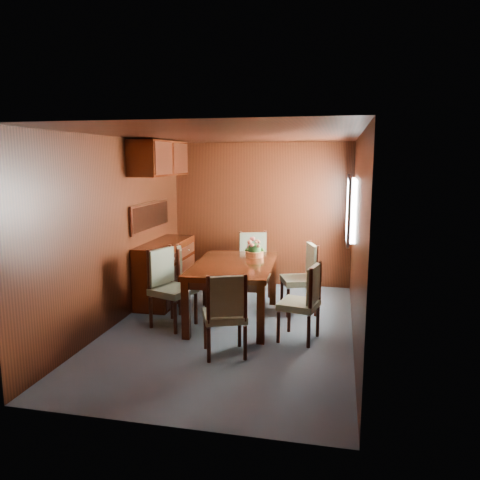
% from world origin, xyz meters
% --- Properties ---
extents(ground, '(4.50, 4.50, 0.00)m').
position_xyz_m(ground, '(0.00, 0.00, 0.00)').
color(ground, '#3F4C55').
rests_on(ground, ground).
extents(room_shell, '(3.06, 4.52, 2.41)m').
position_xyz_m(room_shell, '(-0.10, 0.33, 1.63)').
color(room_shell, black).
rests_on(room_shell, ground).
extents(sideboard, '(0.48, 1.40, 0.90)m').
position_xyz_m(sideboard, '(-1.25, 1.00, 0.45)').
color(sideboard, black).
rests_on(sideboard, ground).
extents(dining_table, '(1.11, 1.69, 0.77)m').
position_xyz_m(dining_table, '(-0.04, 0.34, 0.66)').
color(dining_table, black).
rests_on(dining_table, ground).
extents(chair_left_near, '(0.59, 0.60, 1.01)m').
position_xyz_m(chair_left_near, '(-0.82, -0.03, 0.56)').
color(chair_left_near, black).
rests_on(chair_left_near, ground).
extents(chair_left_far, '(0.55, 0.56, 0.92)m').
position_xyz_m(chair_left_far, '(-0.77, 0.58, 0.51)').
color(chair_left_far, black).
rests_on(chair_left_far, ground).
extents(chair_right_near, '(0.51, 0.52, 0.93)m').
position_xyz_m(chair_right_near, '(0.93, -0.20, 0.52)').
color(chair_right_near, black).
rests_on(chair_right_near, ground).
extents(chair_right_far, '(0.57, 0.59, 0.98)m').
position_xyz_m(chair_right_far, '(0.84, 0.87, 0.55)').
color(chair_right_far, black).
rests_on(chair_right_far, ground).
extents(chair_head, '(0.57, 0.56, 0.94)m').
position_xyz_m(chair_head, '(0.14, -0.84, 0.52)').
color(chair_head, black).
rests_on(chair_head, ground).
extents(chair_foot, '(0.59, 0.58, 0.98)m').
position_xyz_m(chair_foot, '(-0.01, 1.63, 0.55)').
color(chair_foot, black).
rests_on(chair_foot, ground).
extents(flower_centerpiece, '(0.27, 0.27, 0.27)m').
position_xyz_m(flower_centerpiece, '(0.15, 0.81, 0.90)').
color(flower_centerpiece, '#BD6939').
rests_on(flower_centerpiece, dining_table).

